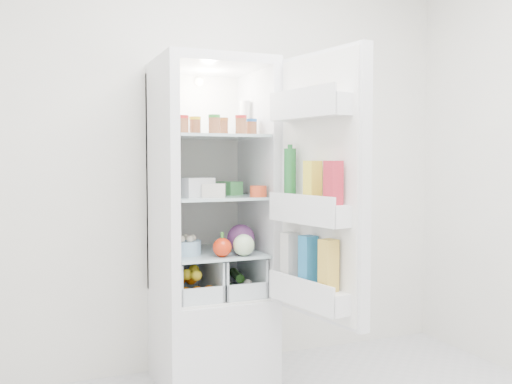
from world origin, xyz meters
name	(u,v)px	position (x,y,z in m)	size (l,w,h in m)	color
room_walls	(362,68)	(0.00, 0.00, 1.59)	(3.02, 3.02, 2.61)	white
refrigerator	(209,264)	(-0.20, 1.25, 0.67)	(0.60, 0.60, 1.80)	white
shelf_low	(212,252)	(-0.20, 1.19, 0.74)	(0.49, 0.53, 0.01)	#ABC4C9
shelf_mid	(212,197)	(-0.20, 1.19, 1.05)	(0.49, 0.53, 0.01)	#ABC4C9
shelf_top	(212,137)	(-0.20, 1.19, 1.38)	(0.49, 0.53, 0.01)	#ABC4C9
crisper_left	(191,277)	(-0.32, 1.19, 0.61)	(0.23, 0.46, 0.22)	silver
crisper_right	(233,274)	(-0.08, 1.19, 0.61)	(0.23, 0.46, 0.22)	silver
condiment_jars	(218,127)	(-0.20, 1.07, 1.43)	(0.46, 0.16, 0.08)	#B21919
squeeze_bottle	(245,119)	(0.01, 1.23, 1.49)	(0.06, 0.06, 0.20)	white
tub_white	(195,187)	(-0.31, 1.13, 1.11)	(0.16, 0.16, 0.10)	silver
tub_cream	(214,190)	(-0.23, 1.08, 1.09)	(0.12, 0.12, 0.07)	beige
tin_red	(258,191)	(-0.01, 0.97, 1.09)	(0.09, 0.09, 0.06)	#C93F1E
foil_tray	(195,190)	(-0.24, 1.37, 1.08)	(0.18, 0.13, 0.04)	#B5B5BA
tub_green	(229,188)	(-0.09, 1.21, 1.09)	(0.09, 0.13, 0.07)	#469B4F
red_cabbage	(241,238)	(-0.06, 1.11, 0.82)	(0.15, 0.15, 0.15)	#5F205C
bell_pepper	(222,247)	(-0.21, 0.99, 0.80)	(0.10, 0.10, 0.10)	red
mushroom_bowl	(186,248)	(-0.36, 1.13, 0.78)	(0.16, 0.16, 0.07)	#98C3E3
salad_bag	(244,245)	(-0.09, 0.98, 0.80)	(0.11, 0.11, 0.11)	beige
citrus_pile	(192,283)	(-0.33, 1.12, 0.59)	(0.20, 0.24, 0.16)	orange
veg_pile	(234,282)	(-0.07, 1.18, 0.56)	(0.16, 0.30, 0.10)	#1D4B19
fridge_door	(319,193)	(0.16, 0.61, 1.09)	(0.27, 0.60, 1.30)	white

